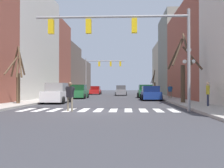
% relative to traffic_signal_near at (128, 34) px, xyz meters
% --- Properties ---
extents(ground_plane, '(240.00, 240.00, 0.00)m').
position_rel_traffic_signal_near_xyz_m(ground_plane, '(-1.80, -0.60, -4.50)').
color(ground_plane, '#38383D').
extents(sidewalk_right, '(2.42, 90.00, 0.15)m').
position_rel_traffic_signal_near_xyz_m(sidewalk_right, '(4.94, -0.60, -4.42)').
color(sidewalk_right, '#ADA89E').
rests_on(sidewalk_right, ground_plane).
extents(building_row_left, '(6.00, 62.99, 13.27)m').
position_rel_traffic_signal_near_xyz_m(building_row_left, '(-12.76, 21.63, 1.26)').
color(building_row_left, '#934C3D').
rests_on(building_row_left, ground_plane).
extents(building_row_right, '(6.00, 53.57, 13.70)m').
position_rel_traffic_signal_near_xyz_m(building_row_right, '(9.15, 20.42, 1.30)').
color(building_row_right, beige).
rests_on(building_row_right, ground_plane).
extents(crosswalk_stripes, '(9.45, 2.60, 0.01)m').
position_rel_traffic_signal_near_xyz_m(crosswalk_stripes, '(-1.80, 0.65, -4.49)').
color(crosswalk_stripes, white).
rests_on(crosswalk_stripes, ground_plane).
extents(traffic_signal_near, '(9.05, 0.28, 5.94)m').
position_rel_traffic_signal_near_xyz_m(traffic_signal_near, '(0.00, 0.00, 0.00)').
color(traffic_signal_near, gray).
rests_on(traffic_signal_near, ground_plane).
extents(traffic_signal_far, '(6.76, 0.28, 6.43)m').
position_rel_traffic_signal_near_xyz_m(traffic_signal_far, '(-4.63, 30.08, 0.27)').
color(traffic_signal_far, gray).
rests_on(traffic_signal_far, ground_plane).
extents(street_lamp_right_corner, '(0.95, 0.36, 4.23)m').
position_rel_traffic_signal_near_xyz_m(street_lamp_right_corner, '(4.58, 4.54, -1.35)').
color(street_lamp_right_corner, '#1E4C2D').
rests_on(street_lamp_right_corner, sidewalk_right).
extents(car_parked_left_mid, '(2.00, 4.76, 1.76)m').
position_rel_traffic_signal_near_xyz_m(car_parked_left_mid, '(-0.96, 30.82, -3.68)').
color(car_parked_left_mid, gray).
rests_on(car_parked_left_mid, ground_plane).
extents(car_at_intersection, '(2.14, 4.72, 1.55)m').
position_rel_traffic_signal_near_xyz_m(car_at_intersection, '(2.54, 13.29, -3.77)').
color(car_at_intersection, navy).
rests_on(car_at_intersection, ground_plane).
extents(car_driving_toward_lane, '(2.12, 4.75, 1.65)m').
position_rel_traffic_signal_near_xyz_m(car_driving_toward_lane, '(-6.16, 36.57, -3.72)').
color(car_driving_toward_lane, red).
rests_on(car_driving_toward_lane, ground_plane).
extents(car_parked_left_near, '(2.21, 4.58, 1.74)m').
position_rel_traffic_signal_near_xyz_m(car_parked_left_near, '(-6.11, 17.52, -3.69)').
color(car_parked_left_near, '#236B38').
rests_on(car_parked_left_near, ground_plane).
extents(car_parked_right_near, '(1.96, 4.41, 1.78)m').
position_rel_traffic_signal_near_xyz_m(car_parked_right_near, '(-6.23, 7.60, -3.67)').
color(car_parked_right_near, white).
rests_on(car_parked_right_near, ground_plane).
extents(car_parked_left_far, '(2.15, 4.66, 1.76)m').
position_rel_traffic_signal_near_xyz_m(car_parked_left_far, '(2.54, 20.51, -3.68)').
color(car_parked_left_far, '#236B38').
rests_on(car_parked_left_far, ground_plane).
extents(pedestrian_on_right_sidewalk, '(0.59, 0.49, 1.60)m').
position_rel_traffic_signal_near_xyz_m(pedestrian_on_right_sidewalk, '(4.98, 15.23, -3.40)').
color(pedestrian_on_right_sidewalk, '#7A705B').
rests_on(pedestrian_on_right_sidewalk, sidewalk_right).
extents(pedestrian_near_right_corner, '(0.68, 0.44, 1.70)m').
position_rel_traffic_signal_near_xyz_m(pedestrian_near_right_corner, '(-3.39, -0.24, -3.49)').
color(pedestrian_near_right_corner, '#7A705B').
rests_on(pedestrian_near_right_corner, ground_plane).
extents(pedestrian_on_left_sidewalk, '(0.33, 0.68, 1.63)m').
position_rel_traffic_signal_near_xyz_m(pedestrian_on_left_sidewalk, '(5.33, 2.51, -3.38)').
color(pedestrian_on_left_sidewalk, '#282D47').
rests_on(pedestrian_on_left_sidewalk, sidewalk_right).
extents(street_tree_right_near, '(1.56, 2.58, 4.47)m').
position_rel_traffic_signal_near_xyz_m(street_tree_right_near, '(-8.52, 4.59, -2.21)').
color(street_tree_right_near, brown).
rests_on(street_tree_right_near, sidewalk_left).
extents(street_tree_left_near, '(0.79, 1.45, 4.23)m').
position_rel_traffic_signal_near_xyz_m(street_tree_left_near, '(4.73, 29.75, -2.52)').
color(street_tree_left_near, brown).
rests_on(street_tree_left_near, sidewalk_right).
extents(street_tree_right_far, '(2.45, 3.69, 5.72)m').
position_rel_traffic_signal_near_xyz_m(street_tree_right_far, '(4.54, 6.41, -1.72)').
color(street_tree_right_far, '#473828').
rests_on(street_tree_right_far, sidewalk_right).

